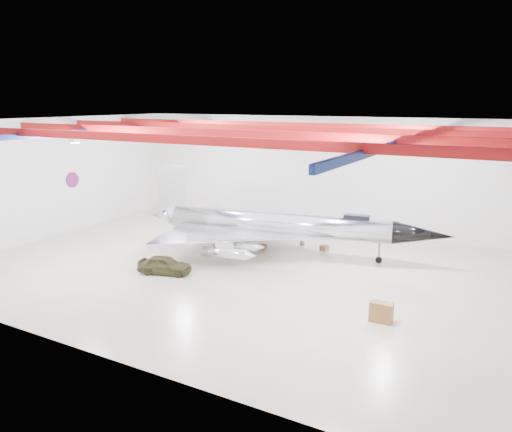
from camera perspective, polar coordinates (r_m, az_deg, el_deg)
The scene contains 16 objects.
floor at distance 38.45m, azimuth -2.00°, elevation -5.91°, with size 40.00×40.00×0.00m, color #B9AE93.
wall_back at distance 50.29m, azimuth 6.83°, elevation 4.99°, with size 40.00×40.00×0.00m, color silver.
wall_left at distance 50.24m, azimuth -22.05°, elevation 4.11°, with size 30.00×30.00×0.00m, color silver.
ceiling at distance 36.39m, azimuth -2.14°, elevation 10.70°, with size 40.00×40.00×0.00m, color #0A0F38.
ceiling_structure at distance 36.42m, azimuth -2.13°, elevation 9.64°, with size 39.50×29.50×1.08m.
wall_roundel at distance 51.53m, azimuth -20.25°, elevation 3.90°, with size 1.50×1.50×0.10m, color #B21414.
jet_aircraft at distance 41.27m, azimuth 2.41°, elevation -1.24°, with size 25.55×17.31×7.02m.
jeep at distance 37.55m, azimuth -10.40°, elevation -5.51°, with size 1.59×3.95×1.35m, color #3D391E.
desk at distance 30.12m, azimuth 14.11°, elevation -10.63°, with size 1.30×0.65×1.20m, color brown.
crate_ply at distance 43.36m, azimuth -3.97°, elevation -3.48°, with size 0.48×0.39×0.34m, color olive.
toolbox_red at distance 48.00m, azimuth 0.16°, elevation -1.82°, with size 0.46×0.37×0.33m, color maroon.
engine_drum at distance 41.94m, azimuth -1.64°, elevation -3.93°, with size 0.53×0.53×0.48m, color #59595B.
parts_bin at distance 42.91m, azimuth 7.83°, elevation -3.65°, with size 0.69×0.55×0.48m, color olive.
crate_small at distance 45.40m, azimuth -4.40°, elevation -2.76°, with size 0.40×0.32×0.28m, color #59595B.
oil_barrel at distance 43.19m, azimuth 0.80°, elevation -3.49°, with size 0.54×0.43×0.38m, color olive.
spares_box at distance 44.31m, azimuth 5.31°, elevation -3.11°, with size 0.43×0.43×0.38m, color #59595B.
Camera 1 is at (18.83, -31.10, 12.51)m, focal length 35.00 mm.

